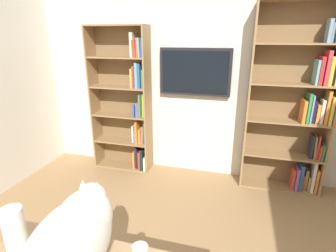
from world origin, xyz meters
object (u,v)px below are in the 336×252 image
object	(u,v)px
wall_mounted_tv	(195,72)
cat	(75,237)
bookshelf_left	(299,106)
bookshelf_right	(128,103)
paper_towel_roll	(14,229)

from	to	relation	value
wall_mounted_tv	cat	distance (m)	2.55
bookshelf_left	cat	size ratio (longest dim) A/B	3.15
bookshelf_left	cat	world-z (taller)	bookshelf_left
bookshelf_right	cat	distance (m)	2.56
wall_mounted_tv	paper_towel_roll	bearing A→B (deg)	78.71
bookshelf_left	bookshelf_right	distance (m)	2.15
bookshelf_left	cat	bearing A→B (deg)	61.23
wall_mounted_tv	paper_towel_roll	distance (m)	2.56
bookshelf_right	paper_towel_roll	distance (m)	2.42
cat	bookshelf_right	bearing A→B (deg)	-71.44
bookshelf_right	bookshelf_left	bearing A→B (deg)	-179.97
bookshelf_left	paper_towel_roll	bearing A→B (deg)	53.96
bookshelf_left	paper_towel_roll	size ratio (longest dim) A/B	9.33
cat	paper_towel_roll	world-z (taller)	cat
wall_mounted_tv	bookshelf_left	bearing A→B (deg)	176.21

